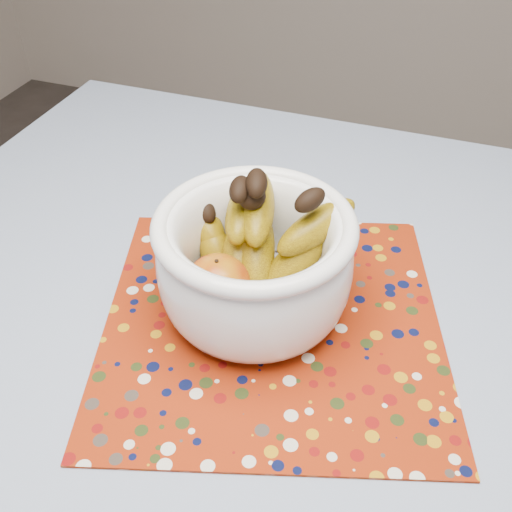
% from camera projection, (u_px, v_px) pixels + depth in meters
% --- Properties ---
extents(table, '(1.20, 1.20, 0.75)m').
position_uv_depth(table, '(271.00, 416.00, 0.78)').
color(table, brown).
rests_on(table, ground).
extents(tablecloth, '(1.32, 1.32, 0.01)m').
position_uv_depth(tablecloth, '(272.00, 377.00, 0.73)').
color(tablecloth, slate).
rests_on(tablecloth, table).
extents(placemat, '(0.55, 0.55, 0.00)m').
position_uv_depth(placemat, '(272.00, 321.00, 0.79)').
color(placemat, maroon).
rests_on(placemat, tablecloth).
extents(fruit_bowl, '(0.30, 0.25, 0.20)m').
position_uv_depth(fruit_bowl, '(256.00, 252.00, 0.76)').
color(fruit_bowl, white).
rests_on(fruit_bowl, placemat).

